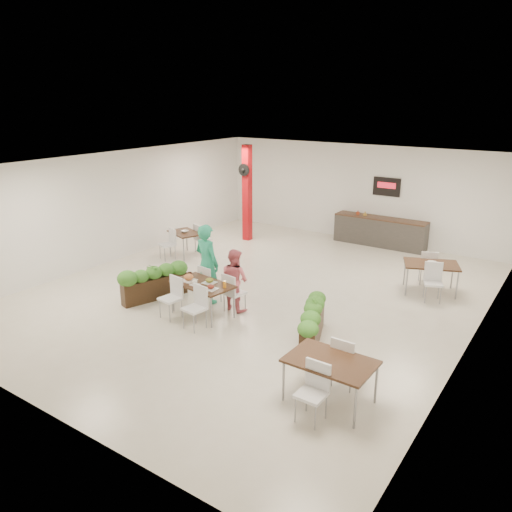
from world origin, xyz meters
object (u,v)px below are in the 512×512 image
at_px(service_counter, 380,231).
at_px(side_table_c, 330,367).
at_px(planter_left, 154,280).
at_px(diner_woman, 234,280).
at_px(diner_man, 207,264).
at_px(main_table, 202,288).
at_px(planter_right, 313,320).
at_px(side_table_a, 185,236).
at_px(side_table_b, 431,268).
at_px(red_column, 247,192).

distance_m(service_counter, side_table_c, 9.28).
bearing_deg(planter_left, diner_woman, 17.44).
relative_size(diner_man, diner_woman, 1.32).
xyz_separation_m(diner_man, diner_woman, (0.80, 0.00, -0.23)).
bearing_deg(side_table_c, main_table, 160.38).
relative_size(diner_man, planter_right, 1.08).
height_order(planter_left, side_table_a, side_table_a).
distance_m(diner_woman, side_table_a, 4.36).
bearing_deg(side_table_b, side_table_a, 167.53).
xyz_separation_m(main_table, side_table_a, (-3.24, 3.04, -0.02)).
xyz_separation_m(red_column, main_table, (2.71, -5.59, -1.01)).
bearing_deg(service_counter, planter_left, -110.89).
xyz_separation_m(service_counter, planter_left, (-2.83, -7.41, -0.00)).
relative_size(side_table_a, side_table_c, 1.02).
bearing_deg(main_table, diner_woman, 57.87).
bearing_deg(planter_left, red_column, 101.91).
height_order(planter_left, side_table_b, side_table_b).
relative_size(planter_right, side_table_c, 1.09).
bearing_deg(planter_right, red_column, 134.88).
bearing_deg(diner_woman, side_table_a, -24.96).
bearing_deg(main_table, side_table_a, 136.82).
xyz_separation_m(service_counter, diner_woman, (-0.88, -6.80, 0.23)).
distance_m(main_table, side_table_b, 5.71).
xyz_separation_m(diner_man, side_table_c, (4.25, -2.11, -0.31)).
distance_m(service_counter, diner_woman, 6.86).
xyz_separation_m(service_counter, side_table_a, (-4.53, -4.42, 0.13)).
height_order(service_counter, side_table_a, service_counter).
distance_m(planter_left, planter_right, 4.21).
relative_size(service_counter, diner_man, 1.58).
height_order(red_column, service_counter, red_column).
height_order(red_column, diner_woman, red_column).
bearing_deg(red_column, diner_woman, -57.71).
relative_size(main_table, planter_right, 1.01).
distance_m(planter_left, side_table_c, 5.60).
xyz_separation_m(service_counter, side_table_c, (2.57, -8.91, 0.15)).
xyz_separation_m(main_table, diner_man, (-0.39, 0.65, 0.31)).
bearing_deg(side_table_c, planter_right, 126.85).
height_order(diner_woman, side_table_c, diner_woman).
relative_size(main_table, planter_left, 1.06).
xyz_separation_m(service_counter, main_table, (-1.29, -7.45, 0.14)).
xyz_separation_m(red_column, diner_man, (2.32, -4.94, -0.69)).
bearing_deg(diner_man, service_counter, -95.66).
bearing_deg(side_table_b, service_counter, 106.14).
distance_m(side_table_a, side_table_c, 8.40).
bearing_deg(planter_right, side_table_c, -54.28).
bearing_deg(planter_right, side_table_b, 74.07).
bearing_deg(side_table_a, planter_right, -4.76).
bearing_deg(planter_left, planter_right, 2.00).
height_order(diner_man, side_table_b, diner_man).
bearing_deg(side_table_b, side_table_c, -111.79).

